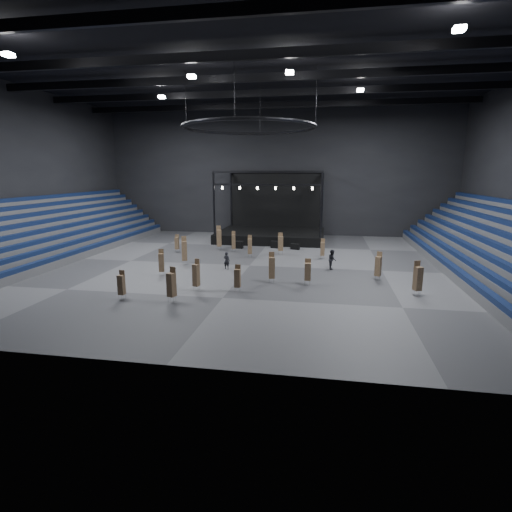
% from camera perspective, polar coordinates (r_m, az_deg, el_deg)
% --- Properties ---
extents(floor, '(50.00, 50.00, 0.00)m').
position_cam_1_polar(floor, '(39.10, -0.90, -1.37)').
color(floor, '#4E4D50').
rests_on(floor, ground).
extents(ceiling, '(50.00, 42.00, 0.20)m').
position_cam_1_polar(ceiling, '(39.15, -1.00, 25.23)').
color(ceiling, black).
rests_on(ceiling, wall_back).
extents(wall_back, '(50.00, 0.20, 18.00)m').
position_cam_1_polar(wall_back, '(58.83, 2.99, 11.87)').
color(wall_back, black).
rests_on(wall_back, ground).
extents(wall_front, '(50.00, 0.20, 18.00)m').
position_cam_1_polar(wall_front, '(17.89, -13.99, 11.77)').
color(wall_front, black).
rests_on(wall_front, ground).
extents(wall_left, '(0.20, 42.00, 18.00)m').
position_cam_1_polar(wall_left, '(49.32, -31.34, 10.23)').
color(wall_left, black).
rests_on(wall_left, ground).
extents(bleachers_left, '(7.20, 40.00, 6.40)m').
position_cam_1_polar(bleachers_left, '(48.54, -28.58, 1.85)').
color(bleachers_left, '#525355').
rests_on(bleachers_left, floor).
extents(bleachers_right, '(7.20, 40.00, 6.40)m').
position_cam_1_polar(bleachers_right, '(41.21, 32.23, -0.07)').
color(bleachers_right, '#525355').
rests_on(bleachers_right, floor).
extents(stage, '(14.00, 10.00, 9.20)m').
position_cam_1_polar(stage, '(54.62, 2.29, 3.94)').
color(stage, black).
rests_on(stage, floor).
extents(truss_ring, '(12.30, 12.30, 5.15)m').
position_cam_1_polar(truss_ring, '(38.29, -0.97, 17.94)').
color(truss_ring, black).
rests_on(truss_ring, ceiling).
extents(roof_girders, '(49.00, 30.35, 0.70)m').
position_cam_1_polar(roof_girders, '(38.97, -0.99, 24.09)').
color(roof_girders, black).
rests_on(roof_girders, ceiling).
extents(floodlights, '(28.60, 16.60, 0.25)m').
position_cam_1_polar(floodlights, '(35.01, -2.35, 24.49)').
color(floodlights, white).
rests_on(floodlights, roof_girders).
extents(flight_case_left, '(1.34, 0.73, 0.87)m').
position_cam_1_polar(flight_case_left, '(48.04, -2.65, 1.63)').
color(flight_case_left, black).
rests_on(flight_case_left, floor).
extents(flight_case_mid, '(1.35, 0.81, 0.85)m').
position_cam_1_polar(flight_case_mid, '(48.21, 2.91, 1.65)').
color(flight_case_mid, black).
rests_on(flight_case_mid, floor).
extents(flight_case_right, '(1.14, 0.81, 0.69)m').
position_cam_1_polar(flight_case_right, '(47.50, 5.61, 1.35)').
color(flight_case_right, black).
rests_on(flight_case_right, floor).
extents(chair_stack_0, '(0.44, 0.44, 2.11)m').
position_cam_1_polar(chair_stack_0, '(30.14, -18.67, -3.85)').
color(chair_stack_0, silver).
rests_on(chair_stack_0, floor).
extents(chair_stack_1, '(0.58, 0.58, 2.37)m').
position_cam_1_polar(chair_stack_1, '(36.01, -13.37, -0.85)').
color(chair_stack_1, silver).
rests_on(chair_stack_1, floor).
extents(chair_stack_2, '(0.64, 0.64, 2.51)m').
position_cam_1_polar(chair_stack_2, '(28.50, -11.98, -3.94)').
color(chair_stack_2, silver).
rests_on(chair_stack_2, floor).
extents(chair_stack_3, '(0.57, 0.57, 2.58)m').
position_cam_1_polar(chair_stack_3, '(32.75, 2.26, -1.61)').
color(chair_stack_3, silver).
rests_on(chair_stack_3, floor).
extents(chair_stack_4, '(0.48, 0.48, 2.05)m').
position_cam_1_polar(chair_stack_4, '(46.31, -11.23, 1.84)').
color(chair_stack_4, silver).
rests_on(chair_stack_4, floor).
extents(chair_stack_5, '(0.68, 0.68, 2.85)m').
position_cam_1_polar(chair_stack_5, '(47.01, -5.31, 2.62)').
color(chair_stack_5, silver).
rests_on(chair_stack_5, floor).
extents(chair_stack_6, '(0.63, 0.63, 2.43)m').
position_cam_1_polar(chair_stack_6, '(44.21, 3.53, 1.85)').
color(chair_stack_6, silver).
rests_on(chair_stack_6, floor).
extents(chair_stack_7, '(0.53, 0.53, 2.39)m').
position_cam_1_polar(chair_stack_7, '(42.73, -0.88, 1.45)').
color(chair_stack_7, silver).
rests_on(chair_stack_7, floor).
extents(chair_stack_8, '(0.45, 0.45, 2.15)m').
position_cam_1_polar(chair_stack_8, '(42.47, 9.49, 1.08)').
color(chair_stack_8, silver).
rests_on(chair_stack_8, floor).
extents(chair_stack_9, '(0.67, 0.67, 2.61)m').
position_cam_1_polar(chair_stack_9, '(31.60, 22.11, -2.93)').
color(chair_stack_9, silver).
rests_on(chair_stack_9, floor).
extents(chair_stack_10, '(0.61, 0.61, 2.44)m').
position_cam_1_polar(chair_stack_10, '(35.06, 17.06, -1.34)').
color(chair_stack_10, silver).
rests_on(chair_stack_10, floor).
extents(chair_stack_11, '(0.55, 0.55, 2.48)m').
position_cam_1_polar(chair_stack_11, '(30.93, -8.54, -2.64)').
color(chair_stack_11, silver).
rests_on(chair_stack_11, floor).
extents(chair_stack_12, '(0.45, 0.45, 2.09)m').
position_cam_1_polar(chair_stack_12, '(30.36, -2.67, -3.11)').
color(chair_stack_12, silver).
rests_on(chair_stack_12, floor).
extents(chair_stack_13, '(0.50, 0.50, 2.39)m').
position_cam_1_polar(chair_stack_13, '(45.77, -3.22, 2.11)').
color(chair_stack_13, silver).
rests_on(chair_stack_13, floor).
extents(chair_stack_14, '(0.52, 0.52, 2.17)m').
position_cam_1_polar(chair_stack_14, '(32.33, 7.39, -2.16)').
color(chair_stack_14, silver).
rests_on(chair_stack_14, floor).
extents(chair_stack_15, '(0.66, 0.66, 2.83)m').
position_cam_1_polar(chair_stack_15, '(39.82, -10.20, 0.81)').
color(chair_stack_15, silver).
rests_on(chair_stack_15, floor).
extents(man_center, '(0.67, 0.51, 1.64)m').
position_cam_1_polar(man_center, '(37.58, -4.22, -0.66)').
color(man_center, black).
rests_on(man_center, floor).
extents(crew_member, '(0.76, 0.95, 1.85)m').
position_cam_1_polar(crew_member, '(38.16, 10.83, -0.48)').
color(crew_member, black).
rests_on(crew_member, floor).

